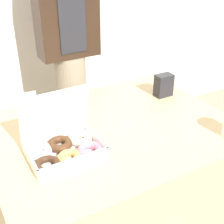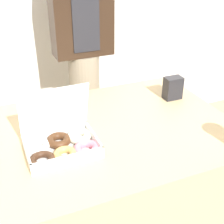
{
  "view_description": "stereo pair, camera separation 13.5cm",
  "coord_description": "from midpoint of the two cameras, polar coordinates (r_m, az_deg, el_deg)",
  "views": [
    {
      "loc": [
        -0.61,
        -1.09,
        1.51
      ],
      "look_at": [
        -0.04,
        -0.06,
        0.85
      ],
      "focal_mm": 50.0,
      "sensor_mm": 36.0,
      "label": 1
    },
    {
      "loc": [
        -0.49,
        -1.15,
        1.51
      ],
      "look_at": [
        -0.04,
        -0.06,
        0.85
      ],
      "focal_mm": 50.0,
      "sensor_mm": 36.0,
      "label": 2
    }
  ],
  "objects": [
    {
      "name": "person_customer",
      "position": [
        2.02,
        -3.51,
        13.16
      ],
      "size": [
        0.37,
        0.24,
        1.64
      ],
      "color": "gray",
      "rests_on": "ground_plane"
    },
    {
      "name": "table",
      "position": [
        1.69,
        2.63,
        -13.26
      ],
      "size": [
        1.14,
        0.86,
        0.72
      ],
      "color": "tan",
      "rests_on": "ground_plane"
    },
    {
      "name": "donut_box",
      "position": [
        1.31,
        -6.33,
        -5.66
      ],
      "size": [
        0.33,
        0.25,
        0.27
      ],
      "color": "white",
      "rests_on": "table"
    },
    {
      "name": "napkin_holder",
      "position": [
        1.75,
        13.24,
        4.25
      ],
      "size": [
        0.1,
        0.06,
        0.12
      ],
      "color": "#232328",
      "rests_on": "table"
    }
  ]
}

